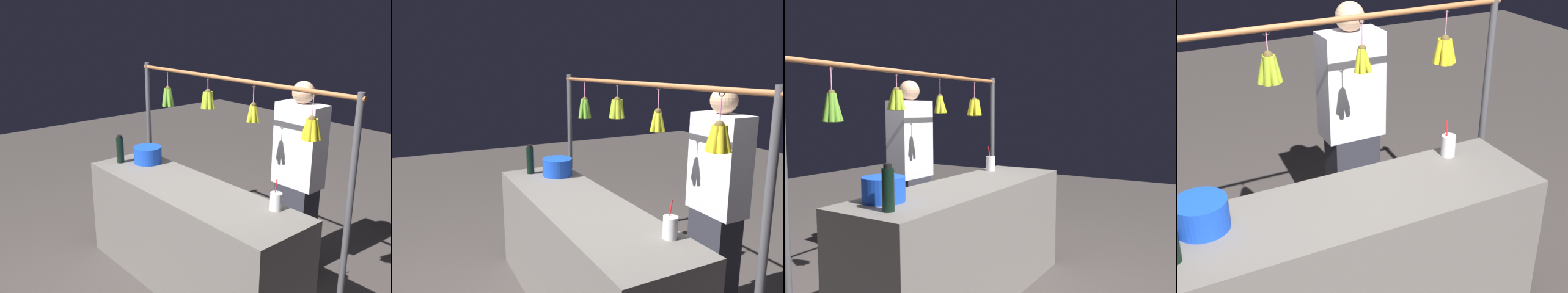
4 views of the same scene
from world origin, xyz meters
TOP-DOWN VIEW (x-y plane):
  - market_counter at (0.00, 0.00)m, footprint 2.05×0.60m
  - display_rack at (-0.01, -0.42)m, footprint 2.33×0.13m
  - water_bottle at (0.87, 0.08)m, footprint 0.07×0.07m
  - blue_bucket at (0.71, -0.11)m, footprint 0.25×0.25m
  - drink_cup at (-0.72, -0.20)m, footprint 0.08×0.08m
  - vendor_person at (-0.41, -0.85)m, footprint 0.39×0.21m

SIDE VIEW (x-z plane):
  - market_counter at x=0.00m, z-range 0.00..0.86m
  - vendor_person at x=-0.41m, z-range -0.01..1.65m
  - drink_cup at x=-0.72m, z-range 0.81..1.03m
  - blue_bucket at x=0.71m, z-range 0.86..1.01m
  - water_bottle at x=0.87m, z-range 0.85..1.11m
  - display_rack at x=-0.01m, z-range 0.36..2.06m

